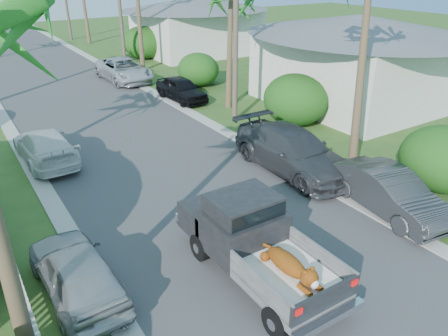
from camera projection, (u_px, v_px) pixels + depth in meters
ground at (355, 330)px, 9.69m from camera, size 120.00×120.00×0.00m
road at (62, 85)px, 28.62m from camera, size 8.00×100.00×0.02m
curb_right at (124, 76)px, 30.72m from camera, size 0.60×100.00×0.06m
pickup_truck at (249, 236)px, 11.21m from camera, size 1.98×5.12×2.06m
parked_car_rn at (389, 192)px, 13.95m from camera, size 2.04×4.44×1.41m
parked_car_rm at (292, 151)px, 16.70m from camera, size 2.30×5.57×1.61m
parked_car_rf at (181, 89)px, 25.20m from camera, size 1.79×4.01×1.34m
parked_car_rd at (124, 70)px, 29.29m from camera, size 2.61×5.41×1.48m
parked_car_ln at (76, 272)px, 10.45m from camera, size 1.73×3.98×1.34m
parked_car_lf at (45, 147)px, 17.49m from camera, size 1.96×4.59×1.32m
shrub_r_a at (444, 159)px, 15.19m from camera, size 2.80×3.08×2.30m
shrub_r_b at (295, 100)px, 21.31m from camera, size 3.00×3.30×2.50m
shrub_r_c at (198, 70)px, 28.06m from camera, size 2.60×2.86×2.10m
shrub_r_d at (143, 43)px, 35.78m from camera, size 3.20×3.52×2.60m
picket_fence at (16, 272)px, 10.70m from camera, size 0.10×11.00×1.00m
house_right_near at (355, 64)px, 24.20m from camera, size 8.00×9.00×4.80m
house_right_far at (195, 28)px, 37.87m from camera, size 9.00×8.00×4.60m
utility_pole_b at (236, 27)px, 20.30m from camera, size 1.60×0.26×9.00m
utility_pole_c at (119, 3)px, 31.66m from camera, size 1.60×0.26×9.00m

